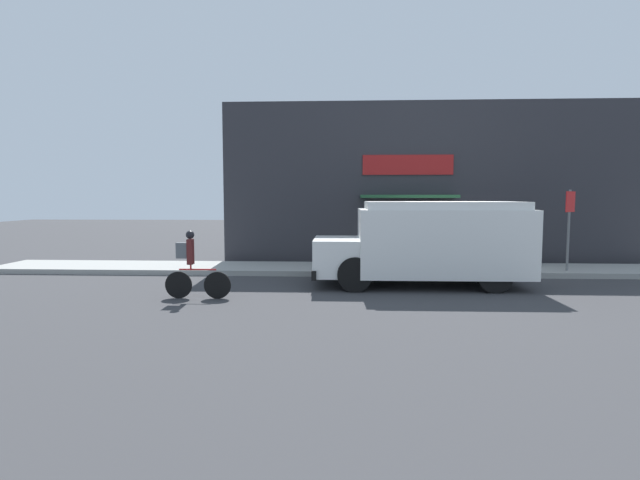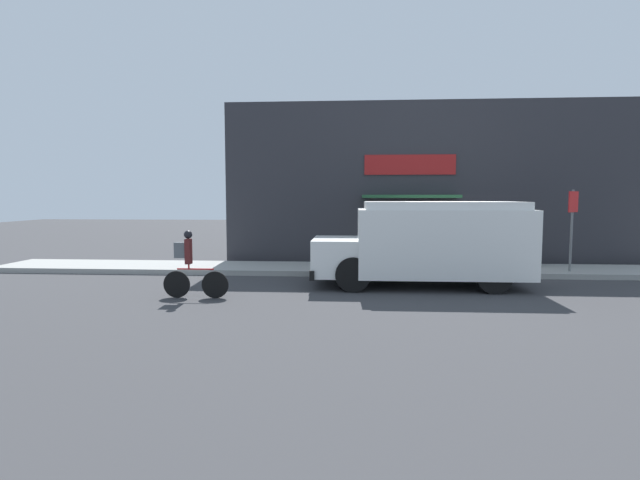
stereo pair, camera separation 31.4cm
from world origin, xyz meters
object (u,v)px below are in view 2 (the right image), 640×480
Objects in this scene: school_bus at (429,242)px; trash_bin at (528,253)px; cyclist at (190,265)px; stop_sign_post at (572,217)px.

trash_bin is (3.54, 2.97, -0.59)m from school_bus.
cyclist is at bearing -152.03° from trash_bin.
school_bus is 4.76m from stop_sign_post.
trash_bin is (9.24, 4.91, -0.19)m from cyclist.
school_bus is 3.53× the size of cyclist.
stop_sign_post is 1.84m from trash_bin.
stop_sign_post is 2.90× the size of trash_bin.
stop_sign_post is at bearing 20.27° from cyclist.
trash_bin is at bearing 39.53° from school_bus.
school_bus is at bearing -157.22° from stop_sign_post.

